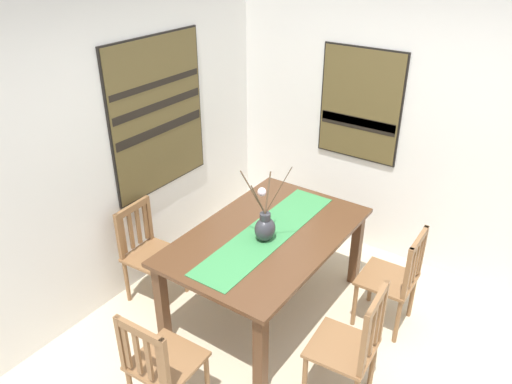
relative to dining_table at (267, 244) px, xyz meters
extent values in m
cube|color=beige|center=(-0.40, -0.60, -0.68)|extent=(6.40, 6.40, 0.03)
cube|color=silver|center=(-0.40, 1.26, 0.68)|extent=(6.40, 0.12, 2.70)
cube|color=silver|center=(1.46, -0.60, 0.68)|extent=(0.12, 6.40, 2.70)
cube|color=#51331E|center=(0.00, 0.00, 0.09)|extent=(1.70, 1.08, 0.03)
cube|color=#51331E|center=(-0.77, -0.46, -0.30)|extent=(0.08, 0.08, 0.74)
cube|color=#51331E|center=(0.77, -0.46, -0.30)|extent=(0.08, 0.08, 0.74)
cube|color=#51331E|center=(-0.77, 0.46, -0.30)|extent=(0.08, 0.08, 0.74)
cube|color=#51331E|center=(0.77, 0.46, -0.30)|extent=(0.08, 0.08, 0.74)
cube|color=#388447|center=(0.00, 0.00, 0.11)|extent=(1.57, 0.36, 0.01)
ellipsoid|color=#333338|center=(-0.08, -0.03, 0.20)|extent=(0.18, 0.16, 0.19)
cylinder|color=#333338|center=(-0.08, -0.03, 0.31)|extent=(0.09, 0.09, 0.05)
cylinder|color=brown|center=(-0.14, 0.04, 0.53)|extent=(0.12, 0.16, 0.37)
cylinder|color=brown|center=(-0.13, 0.00, 0.47)|extent=(0.11, 0.07, 0.27)
cylinder|color=brown|center=(-0.08, -0.14, 0.57)|extent=(0.01, 0.22, 0.45)
cylinder|color=brown|center=(-0.03, -0.02, 0.49)|extent=(0.12, 0.04, 0.31)
sphere|color=silver|center=(-0.06, 0.01, 0.51)|extent=(0.07, 0.07, 0.07)
cube|color=brown|center=(-0.45, -0.91, -0.23)|extent=(0.45, 0.45, 0.03)
cylinder|color=brown|center=(-0.64, -0.74, -0.45)|extent=(0.04, 0.04, 0.42)
cylinder|color=brown|center=(-0.29, -0.71, -0.45)|extent=(0.04, 0.04, 0.42)
cylinder|color=brown|center=(-0.26, -1.07, -0.45)|extent=(0.04, 0.04, 0.42)
cube|color=brown|center=(-0.62, -1.11, 0.03)|extent=(0.04, 0.04, 0.51)
cube|color=brown|center=(-0.26, -1.08, 0.03)|extent=(0.04, 0.04, 0.51)
cube|color=brown|center=(-0.44, -1.10, 0.26)|extent=(0.38, 0.06, 0.06)
cube|color=brown|center=(-0.55, -1.11, 0.02)|extent=(0.04, 0.02, 0.42)
cube|color=brown|center=(-0.44, -1.10, 0.02)|extent=(0.04, 0.02, 0.42)
cube|color=brown|center=(-0.32, -1.09, 0.02)|extent=(0.04, 0.02, 0.42)
cube|color=brown|center=(-1.21, -0.02, -0.23)|extent=(0.44, 0.44, 0.03)
cylinder|color=brown|center=(-1.04, 0.17, -0.45)|extent=(0.04, 0.04, 0.42)
cylinder|color=brown|center=(-1.02, -0.19, -0.45)|extent=(0.04, 0.04, 0.42)
cube|color=brown|center=(-1.41, 0.15, 0.00)|extent=(0.04, 0.04, 0.43)
cube|color=brown|center=(-1.39, -0.20, 0.00)|extent=(0.04, 0.04, 0.43)
cube|color=brown|center=(-1.40, -0.03, 0.18)|extent=(0.05, 0.38, 0.06)
cube|color=brown|center=(-1.41, 0.11, -0.02)|extent=(0.02, 0.04, 0.34)
cube|color=brown|center=(-1.40, 0.02, -0.02)|extent=(0.02, 0.04, 0.34)
cube|color=brown|center=(-1.40, -0.07, -0.02)|extent=(0.02, 0.04, 0.34)
cube|color=brown|center=(-1.39, -0.16, -0.02)|extent=(0.02, 0.04, 0.34)
cube|color=brown|center=(-0.42, 0.89, -0.23)|extent=(0.44, 0.44, 0.03)
cylinder|color=brown|center=(-0.23, 0.72, -0.45)|extent=(0.04, 0.04, 0.42)
cylinder|color=brown|center=(-0.59, 0.70, -0.45)|extent=(0.04, 0.04, 0.42)
cylinder|color=brown|center=(-0.25, 1.08, -0.45)|extent=(0.04, 0.04, 0.42)
cylinder|color=brown|center=(-0.61, 1.06, -0.45)|extent=(0.04, 0.04, 0.42)
cube|color=brown|center=(-0.25, 1.09, 0.00)|extent=(0.04, 0.04, 0.44)
cube|color=brown|center=(-0.61, 1.07, 0.00)|extent=(0.04, 0.04, 0.44)
cube|color=brown|center=(-0.43, 1.08, 0.19)|extent=(0.38, 0.05, 0.06)
cube|color=brown|center=(-0.29, 1.09, -0.02)|extent=(0.04, 0.02, 0.35)
cube|color=brown|center=(-0.38, 1.08, -0.02)|extent=(0.04, 0.02, 0.35)
cube|color=brown|center=(-0.47, 1.08, -0.02)|extent=(0.04, 0.02, 0.35)
cube|color=brown|center=(-0.56, 1.07, -0.02)|extent=(0.04, 0.02, 0.35)
cube|color=brown|center=(0.43, -0.88, -0.23)|extent=(0.43, 0.43, 0.03)
cylinder|color=brown|center=(0.24, -0.71, -0.45)|extent=(0.04, 0.04, 0.42)
cylinder|color=brown|center=(0.60, -0.70, -0.45)|extent=(0.04, 0.04, 0.42)
cylinder|color=brown|center=(0.25, -1.07, -0.45)|extent=(0.04, 0.04, 0.42)
cylinder|color=brown|center=(0.61, -1.06, -0.45)|extent=(0.04, 0.04, 0.42)
cube|color=brown|center=(0.25, -1.08, 0.01)|extent=(0.04, 0.04, 0.46)
cube|color=brown|center=(0.61, -1.07, 0.01)|extent=(0.04, 0.04, 0.46)
cube|color=brown|center=(0.43, -1.07, 0.21)|extent=(0.38, 0.04, 0.06)
cube|color=brown|center=(0.30, -1.07, -0.01)|extent=(0.04, 0.02, 0.37)
cube|color=brown|center=(0.39, -1.07, -0.01)|extent=(0.04, 0.02, 0.37)
cube|color=brown|center=(0.48, -1.07, -0.01)|extent=(0.04, 0.02, 0.37)
cube|color=brown|center=(0.57, -1.07, -0.01)|extent=(0.04, 0.02, 0.37)
cube|color=black|center=(0.08, 1.20, 0.83)|extent=(1.08, 0.04, 1.35)
cube|color=brown|center=(0.08, 1.17, 0.83)|extent=(1.05, 0.01, 1.32)
cube|color=black|center=(0.08, 1.17, 0.92)|extent=(1.02, 0.00, 0.07)
cube|color=black|center=(0.08, 1.17, 0.71)|extent=(1.02, 0.00, 0.08)
cube|color=black|center=(0.08, 1.17, 1.11)|extent=(1.02, 0.00, 0.05)
cube|color=black|center=(1.40, -0.10, 0.81)|extent=(0.04, 0.80, 1.06)
cube|color=brown|center=(1.38, -0.10, 0.81)|extent=(0.01, 0.77, 1.03)
cube|color=black|center=(1.37, -0.10, 0.60)|extent=(0.00, 0.74, 0.04)
cube|color=black|center=(1.37, -0.10, 0.66)|extent=(0.00, 0.74, 0.08)
cube|color=black|center=(1.37, -0.10, 0.66)|extent=(0.00, 0.74, 0.07)
camera|label=1|loc=(-2.80, -1.83, 2.29)|focal=34.91mm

